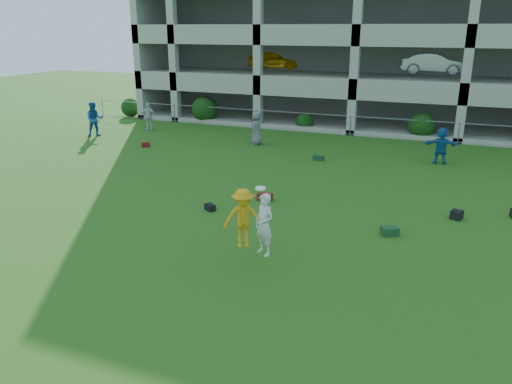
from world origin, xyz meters
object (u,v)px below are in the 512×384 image
at_px(bystander_c, 256,128).
at_px(bystander_d, 441,146).
at_px(crate_d, 457,215).
at_px(parking_garage, 380,29).
at_px(bystander_b, 148,116).
at_px(bystander_a, 95,119).
at_px(frisbee_contest, 249,220).

height_order(bystander_c, bystander_d, bystander_c).
xyz_separation_m(crate_d, parking_garage, (-6.18, 20.94, 5.86)).
relative_size(bystander_d, crate_d, 4.96).
height_order(bystander_b, bystander_c, bystander_c).
height_order(bystander_a, bystander_c, bystander_a).
xyz_separation_m(bystander_a, bystander_c, (9.59, 1.54, -0.10)).
distance_m(bystander_b, bystander_d, 17.38).
distance_m(bystander_d, parking_garage, 15.44).
xyz_separation_m(bystander_a, bystander_b, (1.84, 2.78, -0.15)).
bearing_deg(frisbee_contest, bystander_a, 141.04).
height_order(bystander_c, crate_d, bystander_c).
bearing_deg(parking_garage, bystander_b, -135.50).
bearing_deg(bystander_a, bystander_b, 12.71).
bearing_deg(crate_d, bystander_b, 153.33).
height_order(bystander_c, frisbee_contest, frisbee_contest).
xyz_separation_m(bystander_c, parking_garage, (4.27, 13.04, 5.11)).
height_order(bystander_a, parking_garage, parking_garage).
height_order(bystander_a, frisbee_contest, frisbee_contest).
height_order(bystander_b, parking_garage, parking_garage).
distance_m(bystander_c, frisbee_contest, 14.50).
height_order(bystander_b, crate_d, bystander_b).
bearing_deg(bystander_c, frisbee_contest, 15.19).
xyz_separation_m(bystander_a, parking_garage, (13.85, 14.58, 5.00)).
bearing_deg(frisbee_contest, bystander_b, 131.31).
distance_m(frisbee_contest, parking_garage, 27.00).
bearing_deg(bystander_b, bystander_c, -20.70).
xyz_separation_m(frisbee_contest, parking_garage, (-0.96, 26.57, 4.75)).
relative_size(bystander_b, bystander_d, 0.99).
xyz_separation_m(bystander_d, parking_garage, (-5.28, 13.56, 5.15)).
distance_m(crate_d, frisbee_contest, 7.75).
distance_m(bystander_c, parking_garage, 14.64).
bearing_deg(bystander_a, parking_garage, 2.71).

